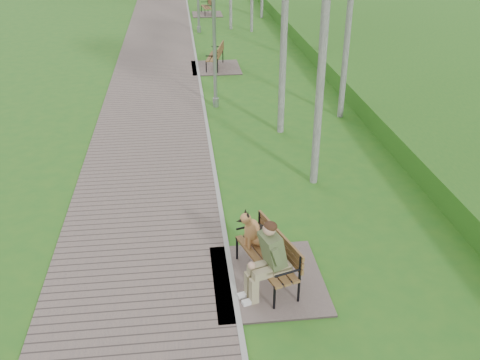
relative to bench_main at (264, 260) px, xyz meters
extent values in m
plane|color=#2A691F|center=(-0.57, 5.47, -0.51)|extent=(120.00, 120.00, 0.00)
cube|color=#6E5F59|center=(-2.32, 26.97, -0.49)|extent=(3.50, 67.00, 0.04)
cube|color=#999993|center=(-0.57, 26.97, -0.48)|extent=(0.10, 67.00, 0.05)
cube|color=#407820|center=(11.43, 25.47, -0.51)|extent=(14.00, 70.00, 1.60)
cube|color=#6E5F59|center=(0.10, 0.05, -0.49)|extent=(2.06, 2.29, 0.04)
cube|color=brown|center=(0.05, 0.05, 0.01)|extent=(1.01, 1.79, 0.05)
cube|color=brown|center=(0.31, 0.14, 0.31)|extent=(0.56, 1.65, 0.38)
cube|color=#6E5F59|center=(0.21, 14.51, -0.49)|extent=(2.04, 2.27, 0.04)
cube|color=brown|center=(0.16, 14.51, 0.00)|extent=(0.87, 1.77, 0.05)
cube|color=brown|center=(0.42, 14.45, 0.31)|extent=(0.42, 1.67, 0.37)
cube|color=#6E5F59|center=(0.58, 26.58, -0.49)|extent=(1.84, 2.04, 0.04)
cube|color=brown|center=(0.53, 26.58, -0.05)|extent=(0.62, 1.57, 0.04)
cube|color=brown|center=(0.77, 26.61, 0.23)|extent=(0.20, 1.53, 0.34)
cylinder|color=gray|center=(-0.15, 9.72, -0.35)|extent=(0.21, 0.21, 0.31)
cylinder|color=gray|center=(-0.15, 9.72, 2.09)|extent=(0.12, 0.12, 5.20)
cylinder|color=gray|center=(-0.17, 21.53, -0.35)|extent=(0.22, 0.22, 0.32)
cylinder|color=silver|center=(1.90, 3.86, 3.45)|extent=(0.17, 0.17, 7.92)
cylinder|color=silver|center=(1.66, 7.23, 3.11)|extent=(0.18, 0.18, 7.24)
camera|label=1|loc=(-1.35, -7.88, 5.85)|focal=40.00mm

